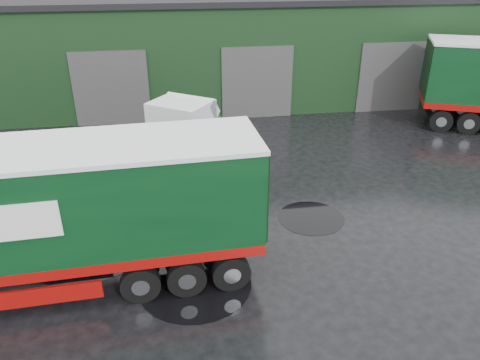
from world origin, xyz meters
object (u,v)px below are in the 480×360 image
hero_tractor (160,159)px  wash_bucket (260,183)px  tree_back_b (314,12)px  warehouse (241,42)px  trailer_left (6,225)px  tree_back_a (125,2)px

hero_tractor → wash_bucket: bearing=47.5°
wash_bucket → tree_back_b: 26.67m
warehouse → wash_bucket: size_ratio=108.61×
warehouse → wash_bucket: (-1.47, -14.67, -3.02)m
trailer_left → tree_back_a: 30.15m
tree_back_b → tree_back_a: bearing=180.0°
warehouse → tree_back_a: bearing=128.7°
trailer_left → tree_back_b: size_ratio=1.87×
warehouse → tree_back_b: tree_back_b is taller
warehouse → trailer_left: warehouse is taller
tree_back_b → wash_bucket: bearing=-111.0°
warehouse → wash_bucket: bearing=-95.7°
hero_tractor → trailer_left: size_ratio=0.42×
wash_bucket → trailer_left: bearing=-146.4°
trailer_left → wash_bucket: size_ratio=46.95×
hero_tractor → wash_bucket: 4.36m
tree_back_b → hero_tractor: bearing=-117.7°
warehouse → hero_tractor: 16.47m
trailer_left → tree_back_a: tree_back_a is taller
hero_tractor → tree_back_b: tree_back_b is taller
warehouse → tree_back_a: (-8.00, 10.00, 1.59)m
wash_bucket → tree_back_a: 25.93m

